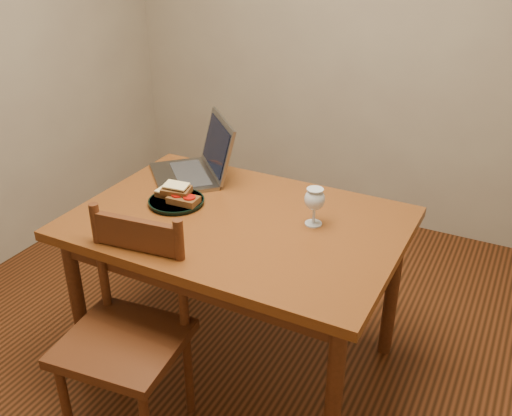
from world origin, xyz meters
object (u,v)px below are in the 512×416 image
at_px(milk_glass, 314,207).
at_px(plate, 176,202).
at_px(laptop, 199,162).
at_px(table, 238,237).
at_px(chair, 125,326).

bearing_deg(milk_glass, plate, -170.11).
xyz_separation_m(plate, laptop, (-0.07, 0.29, 0.06)).
height_order(milk_glass, laptop, laptop).
bearing_deg(plate, table, 0.34).
distance_m(table, milk_glass, 0.34).
bearing_deg(milk_glass, table, -160.80).
bearing_deg(chair, laptop, 95.41).
relative_size(milk_glass, laptop, 0.31).
distance_m(milk_glass, laptop, 0.67).
height_order(table, milk_glass, milk_glass).
distance_m(table, chair, 0.57).
distance_m(chair, plate, 0.58).
relative_size(chair, milk_glass, 2.99).
bearing_deg(laptop, plate, -31.80).
relative_size(plate, laptop, 0.47).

